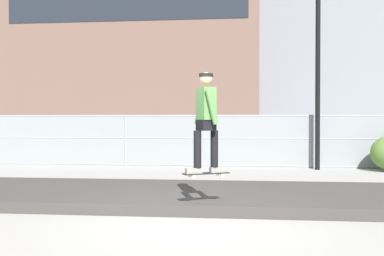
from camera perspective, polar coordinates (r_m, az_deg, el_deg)
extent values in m
plane|color=gray|center=(7.06, -0.37, -12.35)|extent=(120.00, 120.00, 0.00)
cube|color=#3D3A38|center=(8.99, 1.05, -8.81)|extent=(11.12, 3.20, 0.21)
cube|color=black|center=(7.41, 1.83, -5.93)|extent=(0.80, 0.54, 0.02)
cylinder|color=silver|center=(7.60, 3.38, -6.02)|extent=(0.06, 0.05, 0.05)
cylinder|color=silver|center=(7.43, 3.96, -6.18)|extent=(0.06, 0.05, 0.05)
cylinder|color=silver|center=(7.40, -0.31, -6.21)|extent=(0.06, 0.05, 0.05)
cylinder|color=silver|center=(7.23, 0.20, -6.37)|extent=(0.06, 0.05, 0.05)
cube|color=#99999E|center=(7.51, 3.67, -5.94)|extent=(0.11, 0.15, 0.01)
cube|color=#99999E|center=(7.31, -0.06, -6.13)|extent=(0.11, 0.15, 0.01)
cube|color=gray|center=(7.49, 3.39, -5.45)|extent=(0.29, 0.22, 0.09)
cube|color=gray|center=(7.32, 0.23, -5.59)|extent=(0.29, 0.22, 0.09)
cylinder|color=black|center=(7.43, 2.93, -2.73)|extent=(0.13, 0.13, 0.62)
cylinder|color=black|center=(7.31, 0.72, -2.79)|extent=(0.13, 0.13, 0.62)
cube|color=black|center=(7.35, 1.83, 0.37)|extent=(0.37, 0.41, 0.18)
cube|color=#4C7F3F|center=(7.36, 1.83, 3.17)|extent=(0.37, 0.44, 0.54)
cylinder|color=#4C7F3F|center=(7.58, 1.11, 2.65)|extent=(0.25, 0.19, 0.58)
cylinder|color=#4C7F3F|center=(7.13, 2.60, 2.76)|extent=(0.25, 0.19, 0.58)
sphere|color=tan|center=(7.39, 1.83, 6.47)|extent=(0.21, 0.21, 0.21)
cylinder|color=black|center=(7.40, 1.83, 6.91)|extent=(0.24, 0.24, 0.05)
cylinder|color=gray|center=(15.95, -8.70, -1.63)|extent=(0.06, 0.06, 1.85)
cylinder|color=gray|center=(15.63, 15.22, -1.70)|extent=(0.06, 0.06, 1.85)
cylinder|color=gray|center=(15.43, 3.14, 1.59)|extent=(19.64, 0.04, 0.04)
cylinder|color=gray|center=(15.44, 3.14, -1.35)|extent=(19.64, 0.04, 0.04)
cylinder|color=gray|center=(15.51, 3.14, -4.89)|extent=(19.64, 0.04, 0.04)
cube|color=gray|center=(15.45, 3.14, -1.70)|extent=(19.64, 0.01, 1.85)
cylinder|color=black|center=(15.30, 16.09, 7.43)|extent=(0.16, 0.16, 6.75)
cube|color=#B7BABF|center=(18.73, -4.89, -2.03)|extent=(4.45, 1.92, 0.70)
cube|color=#23282D|center=(18.74, -5.50, 0.02)|extent=(2.24, 1.66, 0.64)
cylinder|color=black|center=(19.43, -0.50, -2.96)|extent=(0.65, 0.26, 0.64)
cylinder|color=black|center=(17.73, -0.97, -3.33)|extent=(0.65, 0.26, 0.64)
cylinder|color=black|center=(19.85, -8.38, -2.89)|extent=(0.65, 0.26, 0.64)
cylinder|color=black|center=(18.19, -9.58, -3.23)|extent=(0.65, 0.26, 0.64)
cube|color=brown|center=(47.03, -6.26, 10.40)|extent=(23.28, 15.54, 18.83)
cube|color=#1E232B|center=(40.08, -8.70, 15.39)|extent=(21.42, 0.04, 2.50)
cube|color=slate|center=(55.08, 17.59, 12.10)|extent=(21.18, 15.98, 24.78)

